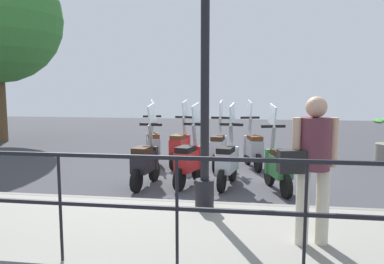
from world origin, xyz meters
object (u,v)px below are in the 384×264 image
(scooter_near_1, at_px, (227,161))
(scooter_far_1, at_px, (218,147))
(lamp_post_near, at_px, (205,61))
(scooter_near_2, at_px, (189,160))
(scooter_near_3, at_px, (145,161))
(scooter_far_0, at_px, (253,147))
(scooter_near_0, at_px, (278,165))
(scooter_far_3, at_px, (153,144))
(pedestrian_with_bag, at_px, (313,159))
(scooter_far_2, at_px, (180,146))

(scooter_near_1, relative_size, scooter_far_1, 1.00)
(lamp_post_near, xyz_separation_m, scooter_near_2, (1.70, 0.48, -1.70))
(scooter_near_3, bearing_deg, lamp_post_near, -132.12)
(scooter_far_1, bearing_deg, scooter_far_0, -73.87)
(lamp_post_near, height_order, scooter_far_0, lamp_post_near)
(scooter_near_2, bearing_deg, scooter_near_0, -80.85)
(scooter_near_3, bearing_deg, scooter_far_3, 18.06)
(scooter_near_2, relative_size, scooter_far_3, 1.00)
(scooter_near_1, height_order, scooter_near_3, same)
(scooter_near_0, bearing_deg, scooter_far_1, 17.99)
(lamp_post_near, relative_size, pedestrian_with_bag, 2.88)
(scooter_far_3, bearing_deg, pedestrian_with_bag, -165.47)
(pedestrian_with_bag, relative_size, scooter_far_1, 1.03)
(scooter_far_2, relative_size, scooter_far_3, 1.00)
(lamp_post_near, bearing_deg, scooter_far_2, 15.70)
(lamp_post_near, distance_m, pedestrian_with_bag, 1.98)
(scooter_far_1, bearing_deg, lamp_post_near, -174.23)
(scooter_near_3, distance_m, scooter_far_2, 1.82)
(scooter_near_0, xyz_separation_m, scooter_far_3, (1.95, 2.73, 0.00))
(pedestrian_with_bag, height_order, scooter_far_2, pedestrian_with_bag)
(lamp_post_near, relative_size, scooter_near_0, 2.97)
(scooter_near_1, height_order, scooter_far_2, same)
(scooter_near_0, bearing_deg, scooter_far_3, 38.48)
(pedestrian_with_bag, height_order, scooter_far_0, pedestrian_with_bag)
(lamp_post_near, bearing_deg, scooter_near_3, 39.87)
(scooter_near_3, xyz_separation_m, scooter_far_2, (1.79, -0.34, 0.00))
(lamp_post_near, distance_m, scooter_near_1, 2.44)
(scooter_near_3, xyz_separation_m, scooter_far_0, (1.88, -1.99, 0.00))
(lamp_post_near, xyz_separation_m, scooter_near_3, (1.52, 1.27, -1.70))
(scooter_far_1, distance_m, scooter_far_2, 0.88)
(scooter_near_1, bearing_deg, scooter_far_1, 21.70)
(lamp_post_near, relative_size, scooter_far_3, 2.97)
(scooter_near_0, height_order, scooter_far_2, same)
(scooter_near_0, bearing_deg, scooter_far_0, -4.00)
(scooter_near_1, height_order, scooter_far_3, same)
(scooter_near_1, xyz_separation_m, scooter_near_3, (-0.21, 1.50, 0.00))
(lamp_post_near, height_order, scooter_near_2, lamp_post_near)
(lamp_post_near, relative_size, scooter_far_2, 2.97)
(pedestrian_with_bag, bearing_deg, scooter_far_1, 5.17)
(lamp_post_near, distance_m, scooter_far_1, 3.66)
(scooter_far_2, bearing_deg, scooter_far_3, 87.15)
(scooter_near_3, height_order, scooter_far_1, same)
(scooter_far_1, bearing_deg, scooter_near_2, 169.14)
(scooter_far_0, bearing_deg, scooter_far_1, 85.67)
(scooter_near_1, distance_m, scooter_near_3, 1.51)
(scooter_far_3, bearing_deg, lamp_post_near, -172.93)
(scooter_near_0, distance_m, scooter_far_0, 1.92)
(lamp_post_near, xyz_separation_m, scooter_near_0, (1.51, -1.12, -1.70))
(scooter_far_2, bearing_deg, scooter_far_0, -76.27)
(pedestrian_with_bag, relative_size, scooter_near_3, 1.03)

